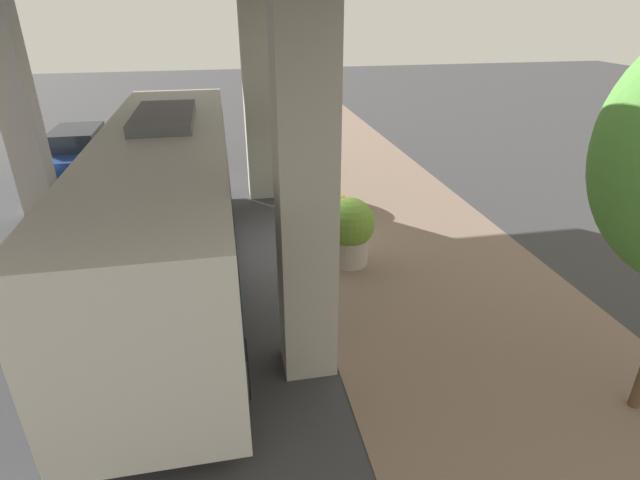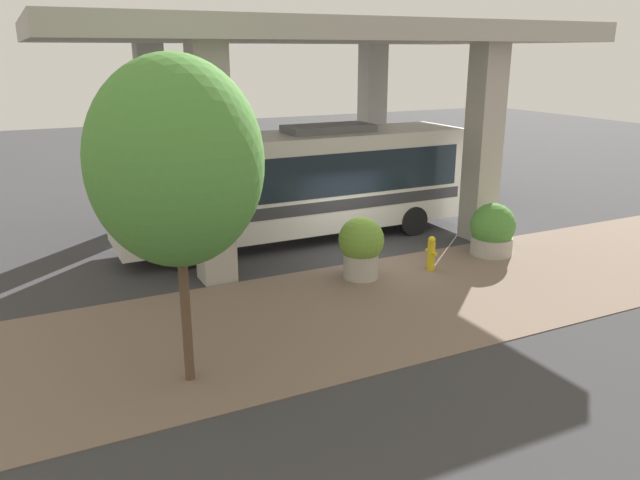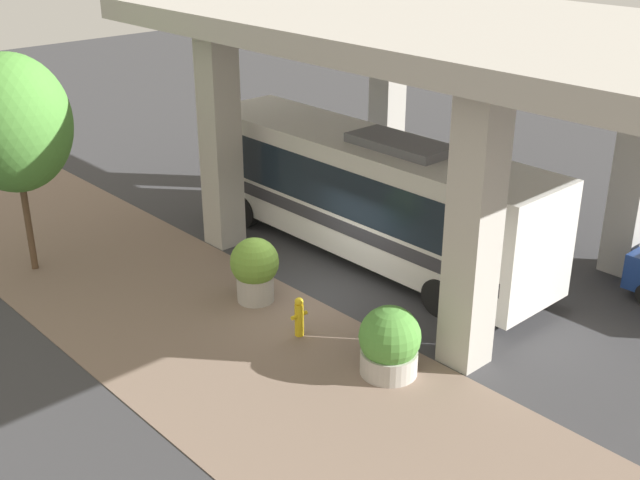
{
  "view_description": "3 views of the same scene",
  "coord_description": "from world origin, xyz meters",
  "px_view_note": "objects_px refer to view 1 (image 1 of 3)",
  "views": [
    {
      "loc": [
        1.69,
        11.72,
        5.99
      ],
      "look_at": [
        -0.34,
        1.41,
        0.95
      ],
      "focal_mm": 28.0,
      "sensor_mm": 36.0,
      "label": 1
    },
    {
      "loc": [
        -15.2,
        9.12,
        6.04
      ],
      "look_at": [
        -0.16,
        1.69,
        0.93
      ],
      "focal_mm": 35.0,
      "sensor_mm": 36.0,
      "label": 2
    },
    {
      "loc": [
        -12.38,
        -13.76,
        9.79
      ],
      "look_at": [
        -0.34,
        -0.64,
        1.98
      ],
      "focal_mm": 45.0,
      "sensor_mm": 36.0,
      "label": 3
    }
  ],
  "objects_px": {
    "fire_hydrant": "(342,212)",
    "planter_middle": "(349,230)",
    "parked_car": "(80,155)",
    "planter_front": "(313,177)",
    "bus": "(170,201)"
  },
  "relations": [
    {
      "from": "planter_front",
      "to": "parked_car",
      "type": "distance_m",
      "value": 8.87
    },
    {
      "from": "fire_hydrant",
      "to": "planter_front",
      "type": "bearing_deg",
      "value": -81.39
    },
    {
      "from": "bus",
      "to": "fire_hydrant",
      "type": "height_order",
      "value": "bus"
    },
    {
      "from": "fire_hydrant",
      "to": "bus",
      "type": "bearing_deg",
      "value": 26.0
    },
    {
      "from": "fire_hydrant",
      "to": "planter_middle",
      "type": "bearing_deg",
      "value": 80.7
    },
    {
      "from": "bus",
      "to": "planter_middle",
      "type": "distance_m",
      "value": 4.27
    },
    {
      "from": "fire_hydrant",
      "to": "parked_car",
      "type": "relative_size",
      "value": 0.24
    },
    {
      "from": "fire_hydrant",
      "to": "planter_front",
      "type": "height_order",
      "value": "planter_front"
    },
    {
      "from": "planter_front",
      "to": "planter_middle",
      "type": "xyz_separation_m",
      "value": [
        -0.04,
        4.65,
        0.16
      ]
    },
    {
      "from": "bus",
      "to": "fire_hydrant",
      "type": "xyz_separation_m",
      "value": [
        -4.47,
        -2.18,
        -1.51
      ]
    },
    {
      "from": "fire_hydrant",
      "to": "planter_front",
      "type": "distance_m",
      "value": 2.59
    },
    {
      "from": "planter_front",
      "to": "planter_middle",
      "type": "relative_size",
      "value": 0.93
    },
    {
      "from": "planter_middle",
      "to": "parked_car",
      "type": "bearing_deg",
      "value": -46.24
    },
    {
      "from": "planter_front",
      "to": "planter_middle",
      "type": "distance_m",
      "value": 4.66
    },
    {
      "from": "bus",
      "to": "parked_car",
      "type": "relative_size",
      "value": 2.71
    }
  ]
}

